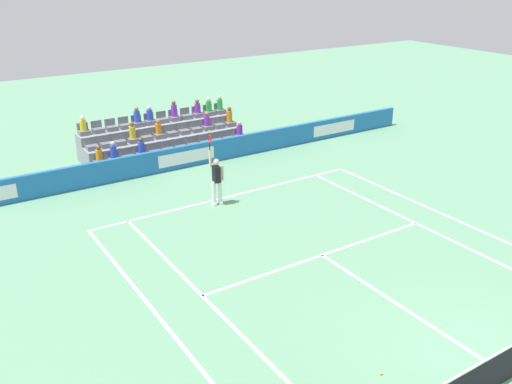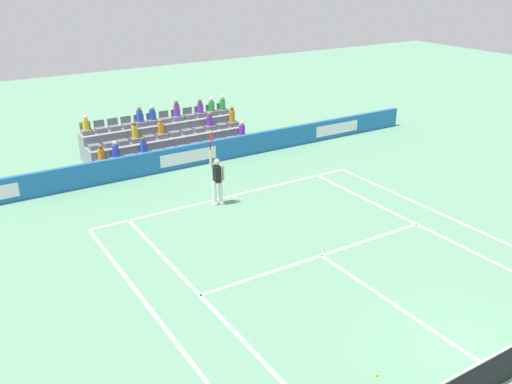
# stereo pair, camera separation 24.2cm
# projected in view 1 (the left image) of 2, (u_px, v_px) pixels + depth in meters

# --- Properties ---
(ground_plane) EXTENTS (80.00, 80.00, 0.00)m
(ground_plane) POSITION_uv_depth(u_px,v_px,m) (510.00, 378.00, 11.92)
(ground_plane) COLOR #669E77
(line_baseline) EXTENTS (10.97, 0.10, 0.01)m
(line_baseline) POSITION_uv_depth(u_px,v_px,m) (231.00, 196.00, 21.14)
(line_baseline) COLOR white
(line_baseline) RESTS_ON ground
(line_service) EXTENTS (8.23, 0.10, 0.01)m
(line_service) POSITION_uv_depth(u_px,v_px,m) (322.00, 255.00, 16.88)
(line_service) COLOR white
(line_service) RESTS_ON ground
(line_centre_service) EXTENTS (0.10, 6.40, 0.01)m
(line_centre_service) POSITION_uv_depth(u_px,v_px,m) (400.00, 306.00, 14.40)
(line_centre_service) COLOR white
(line_centre_service) RESTS_ON ground
(line_singles_sideline_left) EXTENTS (0.10, 11.89, 0.01)m
(line_singles_sideline_left) POSITION_uv_depth(u_px,v_px,m) (210.00, 304.00, 14.47)
(line_singles_sideline_left) COLOR white
(line_singles_sideline_left) RESTS_ON ground
(line_singles_sideline_right) EXTENTS (0.10, 11.89, 0.01)m
(line_singles_sideline_right) POSITION_uv_depth(u_px,v_px,m) (426.00, 228.00, 18.58)
(line_singles_sideline_right) COLOR white
(line_singles_sideline_right) RESTS_ON ground
(line_doubles_sideline_left) EXTENTS (0.10, 11.89, 0.01)m
(line_doubles_sideline_left) POSITION_uv_depth(u_px,v_px,m) (162.00, 321.00, 13.79)
(line_doubles_sideline_left) COLOR white
(line_doubles_sideline_left) RESTS_ON ground
(line_doubles_sideline_right) EXTENTS (0.10, 11.89, 0.01)m
(line_doubles_sideline_right) POSITION_uv_depth(u_px,v_px,m) (453.00, 219.00, 19.27)
(line_doubles_sideline_right) COLOR white
(line_doubles_sideline_right) RESTS_ON ground
(line_centre_mark) EXTENTS (0.10, 0.20, 0.01)m
(line_centre_mark) POSITION_uv_depth(u_px,v_px,m) (232.00, 197.00, 21.06)
(line_centre_mark) COLOR white
(line_centre_mark) RESTS_ON ground
(sponsor_barrier) EXTENTS (24.79, 0.22, 0.97)m
(sponsor_barrier) POSITION_uv_depth(u_px,v_px,m) (186.00, 156.00, 23.95)
(sponsor_barrier) COLOR #1E66AD
(sponsor_barrier) RESTS_ON ground
(tennis_player) EXTENTS (0.52, 0.39, 2.85)m
(tennis_player) POSITION_uv_depth(u_px,v_px,m) (216.00, 179.00, 20.03)
(tennis_player) COLOR white
(tennis_player) RESTS_ON ground
(stadium_stand) EXTENTS (7.44, 2.85, 2.21)m
(stadium_stand) POSITION_uv_depth(u_px,v_px,m) (164.00, 141.00, 25.72)
(stadium_stand) COLOR gray
(stadium_stand) RESTS_ON ground
(loose_tennis_ball) EXTENTS (0.07, 0.07, 0.07)m
(loose_tennis_ball) POSITION_uv_depth(u_px,v_px,m) (381.00, 373.00, 11.99)
(loose_tennis_ball) COLOR #D1E533
(loose_tennis_ball) RESTS_ON ground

